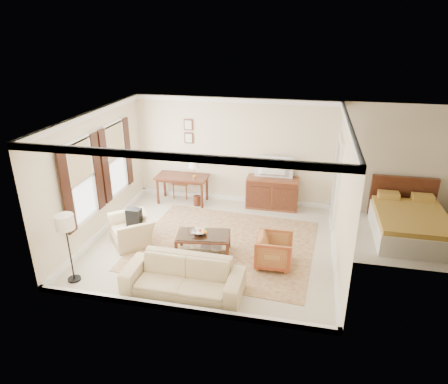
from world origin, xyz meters
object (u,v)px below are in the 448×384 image
at_px(writing_desk, 182,180).
at_px(striped_armchair, 274,249).
at_px(tv, 274,161).
at_px(coffee_table, 203,239).
at_px(sofa, 183,272).
at_px(sideboard, 272,193).
at_px(club_armchair, 132,226).

height_order(writing_desk, striped_armchair, writing_desk).
height_order(tv, coffee_table, tv).
distance_m(coffee_table, sofa, 1.37).
height_order(coffee_table, sofa, sofa).
bearing_deg(coffee_table, sofa, -90.87).
distance_m(writing_desk, tv, 2.58).
distance_m(writing_desk, sideboard, 2.51).
bearing_deg(striped_armchair, sideboard, 5.90).
bearing_deg(striped_armchair, sofa, 127.87).
bearing_deg(sideboard, sofa, -106.59).
relative_size(sideboard, tv, 1.42).
relative_size(striped_armchair, club_armchair, 0.77).
distance_m(sideboard, club_armchair, 3.91).
bearing_deg(sofa, writing_desk, 109.01).
xyz_separation_m(writing_desk, sideboard, (2.49, 0.16, -0.24)).
distance_m(writing_desk, club_armchair, 2.48).
height_order(writing_desk, club_armchair, club_armchair).
bearing_deg(club_armchair, writing_desk, 130.00).
bearing_deg(tv, writing_desk, 3.23).
distance_m(writing_desk, sofa, 4.15).
relative_size(writing_desk, tv, 1.46).
relative_size(club_armchair, sofa, 0.44).
height_order(sideboard, club_armchair, club_armchair).
height_order(sideboard, coffee_table, sideboard).
relative_size(sideboard, striped_armchair, 1.84).
bearing_deg(writing_desk, striped_armchair, -43.62).
bearing_deg(writing_desk, coffee_table, -63.43).
xyz_separation_m(tv, striped_armchair, (0.34, -2.84, -0.96)).
xyz_separation_m(club_armchair, sofa, (1.70, -1.52, 0.01)).
bearing_deg(writing_desk, sofa, -72.20).
xyz_separation_m(striped_armchair, club_armchair, (-3.26, 0.26, 0.05)).
height_order(writing_desk, sideboard, sideboard).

